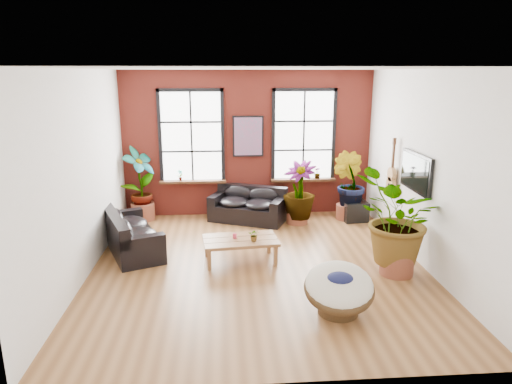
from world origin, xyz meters
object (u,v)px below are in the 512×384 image
sofa_back (248,205)px  coffee_table (240,241)px  sofa_left (129,234)px  papasan_chair (339,288)px

sofa_back → coffee_table: size_ratio=1.34×
sofa_left → papasan_chair: sofa_left is taller
sofa_back → coffee_table: bearing=-73.6°
sofa_back → sofa_left: 3.03m
sofa_back → coffee_table: (-0.29, -2.43, 0.03)m
sofa_back → papasan_chair: 4.58m
sofa_left → coffee_table: sofa_left is taller
sofa_back → papasan_chair: (1.07, -4.45, 0.03)m
coffee_table → sofa_back: bearing=77.3°
coffee_table → papasan_chair: papasan_chair is taller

